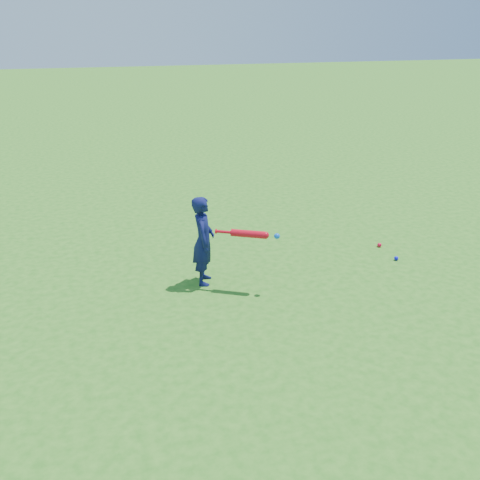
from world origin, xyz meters
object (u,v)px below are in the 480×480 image
Objects in this scene: ground_ball_red at (379,245)px; bat_swing at (251,234)px; ground_ball_blue at (396,258)px; child at (203,241)px.

bat_swing is (-2.40, -0.75, 0.75)m from ground_ball_red.
ground_ball_red reaches higher than ground_ball_blue.
child is 0.68m from bat_swing.
child reaches higher than ground_ball_red.
ground_ball_blue is (-0.03, -0.53, -0.00)m from ground_ball_red.
ground_ball_red is at bearing -66.19° from child.
child is 19.19× the size of ground_ball_blue.
child reaches higher than ground_ball_blue.
child is 3.02m from ground_ball_red.
ground_ball_blue is at bearing -76.49° from child.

